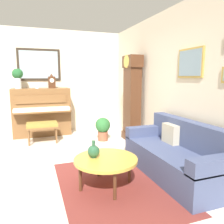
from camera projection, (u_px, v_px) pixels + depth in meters
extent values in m
cube|color=beige|center=(45.00, 169.00, 3.80)|extent=(6.40, 6.00, 0.10)
cube|color=beige|center=(37.00, 82.00, 5.99)|extent=(0.10, 4.90, 2.80)
cube|color=#33281E|center=(39.00, 65.00, 5.89)|extent=(0.03, 1.10, 0.84)
cube|color=#9EB2C1|center=(39.00, 65.00, 5.87)|extent=(0.01, 0.98, 0.72)
cube|color=beige|center=(167.00, 83.00, 4.38)|extent=(5.30, 0.10, 2.80)
cube|color=#B28E3D|center=(190.00, 63.00, 3.60)|extent=(0.60, 0.03, 0.48)
cube|color=#7A93A3|center=(190.00, 63.00, 3.60)|extent=(0.54, 0.01, 0.42)
cube|color=maroon|center=(115.00, 185.00, 3.13)|extent=(2.10, 1.50, 0.01)
cube|color=brown|center=(42.00, 112.00, 5.81)|extent=(0.60, 1.44, 1.24)
cube|color=brown|center=(42.00, 112.00, 5.41)|extent=(0.28, 1.38, 0.04)
cube|color=white|center=(42.00, 109.00, 5.40)|extent=(0.26, 1.32, 0.08)
cube|color=brown|center=(42.00, 99.00, 5.46)|extent=(0.03, 1.20, 0.20)
cube|color=brown|center=(42.00, 127.00, 5.10)|extent=(0.42, 0.70, 0.04)
cube|color=olive|center=(42.00, 124.00, 5.09)|extent=(0.40, 0.68, 0.08)
cylinder|color=brown|center=(29.00, 138.00, 4.88)|extent=(0.04, 0.04, 0.36)
cylinder|color=brown|center=(57.00, 136.00, 5.08)|extent=(0.04, 0.04, 0.36)
cylinder|color=brown|center=(29.00, 135.00, 5.18)|extent=(0.04, 0.04, 0.36)
cylinder|color=brown|center=(55.00, 133.00, 5.38)|extent=(0.04, 0.04, 0.36)
cube|color=#4C2B19|center=(132.00, 136.00, 5.43)|extent=(0.52, 0.34, 0.18)
cube|color=#4C2B19|center=(132.00, 104.00, 5.30)|extent=(0.44, 0.28, 1.78)
cube|color=#4C2B19|center=(133.00, 62.00, 5.15)|extent=(0.52, 0.32, 0.28)
cylinder|color=gold|center=(127.00, 61.00, 5.09)|extent=(0.30, 0.02, 0.30)
cylinder|color=gold|center=(130.00, 101.00, 5.28)|extent=(0.03, 0.03, 0.70)
cube|color=#424C70|center=(173.00, 162.00, 3.43)|extent=(1.90, 0.80, 0.42)
cube|color=#424C70|center=(190.00, 135.00, 3.46)|extent=(1.90, 0.20, 0.44)
cube|color=#424C70|center=(147.00, 131.00, 4.18)|extent=(0.18, 0.80, 0.20)
cube|color=#424C70|center=(218.00, 165.00, 2.58)|extent=(0.18, 0.80, 0.20)
cube|color=#B7AD93|center=(170.00, 134.00, 3.69)|extent=(0.34, 0.12, 0.32)
cylinder|color=gold|center=(106.00, 160.00, 3.03)|extent=(0.88, 0.88, 0.04)
torus|color=#4C2B19|center=(106.00, 160.00, 3.03)|extent=(0.88, 0.88, 0.04)
cylinder|color=#4C2B19|center=(129.00, 170.00, 3.18)|extent=(0.04, 0.04, 0.38)
cylinder|color=#4C2B19|center=(115.00, 186.00, 2.73)|extent=(0.04, 0.04, 0.38)
cylinder|color=#4C2B19|center=(80.00, 178.00, 2.94)|extent=(0.04, 0.04, 0.38)
cylinder|color=#4C2B19|center=(99.00, 164.00, 3.40)|extent=(0.04, 0.04, 0.38)
cube|color=#4C2B19|center=(52.00, 82.00, 5.77)|extent=(0.12, 0.18, 0.30)
cylinder|color=white|center=(52.00, 80.00, 5.71)|extent=(0.01, 0.11, 0.11)
cone|color=#4C2B19|center=(51.00, 75.00, 5.74)|extent=(0.10, 0.10, 0.08)
cylinder|color=silver|center=(18.00, 83.00, 5.50)|extent=(0.15, 0.15, 0.26)
sphere|color=#235B2D|center=(17.00, 74.00, 5.46)|extent=(0.26, 0.26, 0.26)
cone|color=#D199B7|center=(16.00, 68.00, 5.41)|extent=(0.06, 0.06, 0.16)
cylinder|color=#ADC6D6|center=(37.00, 88.00, 5.64)|extent=(0.12, 0.12, 0.01)
cylinder|color=#ADC6D6|center=(37.00, 87.00, 5.64)|extent=(0.08, 0.08, 0.06)
cylinder|color=#234C33|center=(94.00, 157.00, 3.06)|extent=(0.09, 0.09, 0.01)
sphere|color=#285638|center=(94.00, 151.00, 3.05)|extent=(0.17, 0.17, 0.17)
cylinder|color=#285638|center=(93.00, 143.00, 3.03)|extent=(0.04, 0.04, 0.08)
cylinder|color=#935138|center=(103.00, 136.00, 5.33)|extent=(0.24, 0.24, 0.22)
sphere|color=#2D6B33|center=(103.00, 125.00, 5.29)|extent=(0.36, 0.36, 0.36)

